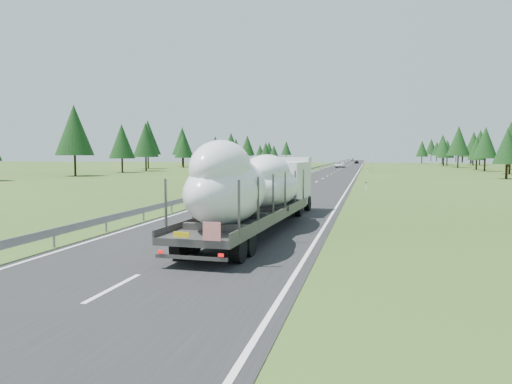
% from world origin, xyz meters
% --- Properties ---
extents(ground, '(400.00, 400.00, 0.00)m').
position_xyz_m(ground, '(0.00, 0.00, 0.00)').
color(ground, '#2F4918').
rests_on(ground, ground).
extents(road_surface, '(10.00, 400.00, 0.02)m').
position_xyz_m(road_surface, '(0.00, 100.00, 0.01)').
color(road_surface, black).
rests_on(road_surface, ground).
extents(guardrail, '(0.10, 400.00, 0.76)m').
position_xyz_m(guardrail, '(-5.30, 99.94, 0.60)').
color(guardrail, slate).
rests_on(guardrail, ground).
extents(marker_posts, '(0.13, 350.08, 1.00)m').
position_xyz_m(marker_posts, '(6.50, 155.00, 0.54)').
color(marker_posts, silver).
rests_on(marker_posts, ground).
extents(highway_sign, '(0.08, 0.90, 2.60)m').
position_xyz_m(highway_sign, '(7.20, 80.00, 1.81)').
color(highway_sign, slate).
rests_on(highway_sign, ground).
extents(tree_line_right, '(26.77, 297.79, 12.62)m').
position_xyz_m(tree_line_right, '(39.51, 113.65, 6.89)').
color(tree_line_right, black).
rests_on(tree_line_right, ground).
extents(tree_line_left, '(15.69, 296.98, 12.39)m').
position_xyz_m(tree_line_left, '(-43.79, 116.68, 6.89)').
color(tree_line_left, black).
rests_on(tree_line_left, ground).
extents(boat_truck, '(3.30, 18.72, 4.17)m').
position_xyz_m(boat_truck, '(1.71, 1.86, 2.16)').
color(boat_truck, silver).
rests_on(boat_truck, ground).
extents(distant_van, '(2.70, 5.80, 1.61)m').
position_xyz_m(distant_van, '(-0.92, 116.54, 0.80)').
color(distant_van, silver).
rests_on(distant_van, ground).
extents(distant_car_dark, '(1.63, 4.03, 1.37)m').
position_xyz_m(distant_car_dark, '(2.07, 176.84, 0.69)').
color(distant_car_dark, black).
rests_on(distant_car_dark, ground).
extents(distant_car_blue, '(1.66, 4.20, 1.36)m').
position_xyz_m(distant_car_blue, '(-2.97, 279.45, 0.68)').
color(distant_car_blue, '#161F3F').
rests_on(distant_car_blue, ground).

